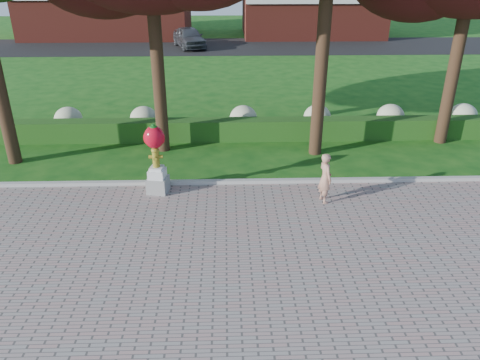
# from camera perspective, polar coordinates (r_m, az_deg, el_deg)

# --- Properties ---
(ground) EXTENTS (100.00, 100.00, 0.00)m
(ground) POSITION_cam_1_polar(r_m,az_deg,el_deg) (11.96, -3.01, -6.89)
(ground) COLOR #124912
(ground) RESTS_ON ground
(walkway) EXTENTS (40.00, 14.00, 0.04)m
(walkway) POSITION_cam_1_polar(r_m,az_deg,el_deg) (8.83, -3.50, -20.82)
(walkway) COLOR gray
(walkway) RESTS_ON ground
(curb) EXTENTS (40.00, 0.18, 0.15)m
(curb) POSITION_cam_1_polar(r_m,az_deg,el_deg) (14.55, -2.81, -0.30)
(curb) COLOR #ADADA5
(curb) RESTS_ON ground
(lawn_hedge) EXTENTS (24.00, 0.70, 0.80)m
(lawn_hedge) POSITION_cam_1_polar(r_m,az_deg,el_deg) (18.12, -2.66, 6.15)
(lawn_hedge) COLOR #1C4A15
(lawn_hedge) RESTS_ON ground
(hydrangea_row) EXTENTS (20.10, 1.10, 0.99)m
(hydrangea_row) POSITION_cam_1_polar(r_m,az_deg,el_deg) (19.02, -0.89, 7.59)
(hydrangea_row) COLOR #B2B98D
(hydrangea_row) RESTS_ON ground
(street) EXTENTS (50.00, 8.00, 0.02)m
(street) POSITION_cam_1_polar(r_m,az_deg,el_deg) (38.63, -2.26, 15.97)
(street) COLOR black
(street) RESTS_ON ground
(hydrant_sculpture) EXTENTS (0.66, 0.66, 2.12)m
(hydrant_sculpture) POSITION_cam_1_polar(r_m,az_deg,el_deg) (13.80, -10.23, 2.78)
(hydrant_sculpture) COLOR gray
(hydrant_sculpture) RESTS_ON walkway
(woman) EXTENTS (0.49, 0.61, 1.47)m
(woman) POSITION_cam_1_polar(r_m,az_deg,el_deg) (13.40, 10.35, 0.25)
(woman) COLOR tan
(woman) RESTS_ON walkway
(parked_car) EXTENTS (3.18, 4.91, 1.55)m
(parked_car) POSITION_cam_1_polar(r_m,az_deg,el_deg) (38.12, -6.22, 16.92)
(parked_car) COLOR #3F4246
(parked_car) RESTS_ON street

